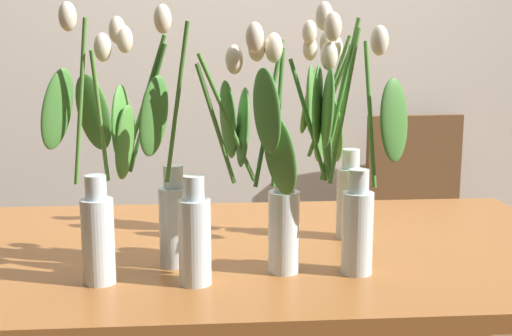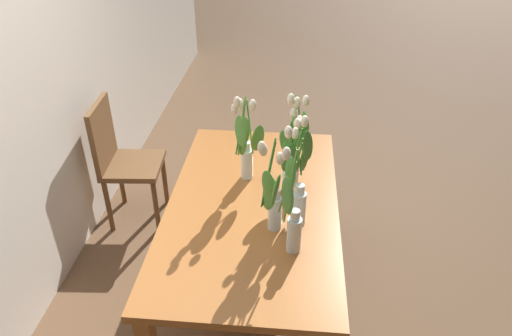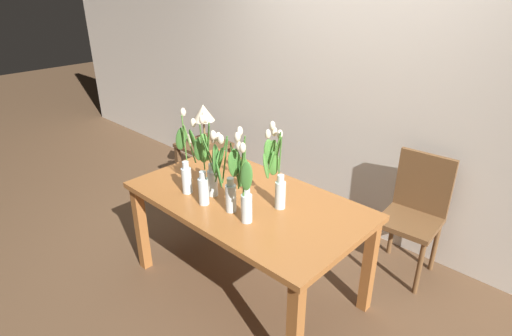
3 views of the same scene
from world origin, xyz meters
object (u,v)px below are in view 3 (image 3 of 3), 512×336
at_px(tulip_vase_2, 210,169).
at_px(pillar_candle, 191,138).
at_px(dining_table, 247,210).
at_px(tulip_vase_1, 187,165).
at_px(tulip_vase_0, 276,174).
at_px(dining_chair, 415,209).
at_px(tulip_vase_4, 228,183).
at_px(tulip_vase_3, 207,174).
at_px(side_table, 204,154).
at_px(tulip_vase_5, 243,188).
at_px(table_lamp, 203,114).

relative_size(tulip_vase_2, pillar_candle, 7.35).
distance_m(dining_table, tulip_vase_1, 0.50).
relative_size(tulip_vase_0, tulip_vase_2, 0.99).
bearing_deg(dining_chair, tulip_vase_4, -120.00).
bearing_deg(tulip_vase_3, side_table, 141.48).
bearing_deg(dining_table, side_table, 151.07).
height_order(tulip_vase_3, pillar_candle, tulip_vase_3).
distance_m(tulip_vase_0, tulip_vase_3, 0.43).
bearing_deg(pillar_candle, tulip_vase_0, -20.44).
distance_m(tulip_vase_2, pillar_candle, 1.51).
distance_m(dining_table, tulip_vase_4, 0.36).
height_order(tulip_vase_1, dining_chair, tulip_vase_1).
height_order(tulip_vase_0, pillar_candle, tulip_vase_0).
distance_m(tulip_vase_2, tulip_vase_5, 0.43).
relative_size(tulip_vase_2, table_lamp, 1.39).
height_order(tulip_vase_2, dining_chair, tulip_vase_2).
bearing_deg(side_table, tulip_vase_2, -37.64).
bearing_deg(dining_chair, table_lamp, -173.15).
distance_m(tulip_vase_2, tulip_vase_4, 0.29).
xyz_separation_m(tulip_vase_3, side_table, (-1.20, 0.96, -0.52)).
height_order(side_table, table_lamp, table_lamp).
relative_size(table_lamp, pillar_candle, 5.31).
bearing_deg(tulip_vase_1, side_table, 136.10).
bearing_deg(tulip_vase_1, dining_table, 29.43).
height_order(tulip_vase_0, table_lamp, tulip_vase_0).
xyz_separation_m(tulip_vase_3, dining_chair, (0.88, 1.23, -0.43)).
bearing_deg(tulip_vase_0, dining_table, -164.29).
bearing_deg(side_table, pillar_candle, -155.36).
height_order(tulip_vase_5, dining_chair, tulip_vase_5).
bearing_deg(tulip_vase_4, tulip_vase_1, 179.88).
xyz_separation_m(tulip_vase_4, side_table, (-1.38, 0.94, -0.51)).
distance_m(tulip_vase_2, tulip_vase_3, 0.15).
distance_m(tulip_vase_0, tulip_vase_5, 0.27).
height_order(tulip_vase_1, tulip_vase_3, tulip_vase_1).
distance_m(side_table, pillar_candle, 0.21).
distance_m(dining_chair, side_table, 2.10).
distance_m(tulip_vase_1, tulip_vase_5, 0.55).
height_order(tulip_vase_2, tulip_vase_3, tulip_vase_3).
bearing_deg(tulip_vase_2, dining_chair, 49.03).
bearing_deg(tulip_vase_3, pillar_candle, 146.05).
bearing_deg(tulip_vase_5, dining_chair, 65.38).
distance_m(tulip_vase_4, side_table, 1.75).
xyz_separation_m(tulip_vase_0, tulip_vase_1, (-0.56, -0.26, -0.03)).
bearing_deg(dining_chair, tulip_vase_5, -114.62).
bearing_deg(dining_chair, pillar_candle, -171.51).
relative_size(tulip_vase_2, side_table, 1.00).
bearing_deg(tulip_vase_4, tulip_vase_3, -174.28).
bearing_deg(tulip_vase_0, pillar_candle, 159.56).
relative_size(tulip_vase_0, pillar_candle, 7.29).
bearing_deg(tulip_vase_3, tulip_vase_1, 175.29).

